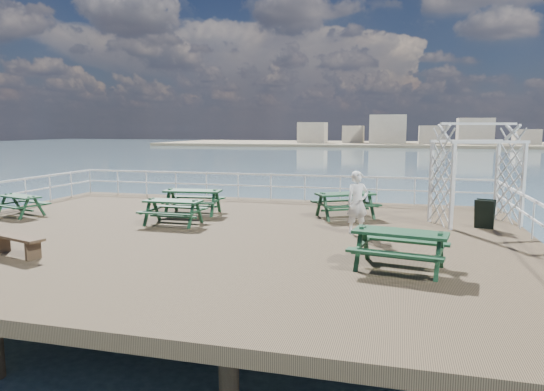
{
  "coord_description": "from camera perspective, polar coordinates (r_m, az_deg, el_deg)",
  "views": [
    {
      "loc": [
        5.24,
        -12.99,
        3.0
      ],
      "look_at": [
        1.77,
        0.27,
        1.1
      ],
      "focal_mm": 32.0,
      "sensor_mm": 36.0,
      "label": 1
    }
  ],
  "objects": [
    {
      "name": "sandwich_board",
      "position": [
        15.93,
        23.72,
        -2.04
      ],
      "size": [
        0.65,
        0.56,
        0.9
      ],
      "rotation": [
        0.0,
        0.0,
        -0.33
      ],
      "color": "black",
      "rests_on": "ground"
    },
    {
      "name": "picnic_table_c",
      "position": [
        16.58,
        8.62,
        -0.5
      ],
      "size": [
        2.47,
        2.33,
        0.95
      ],
      "rotation": [
        0.0,
        0.0,
        0.52
      ],
      "color": "#153C22",
      "rests_on": "ground"
    },
    {
      "name": "picnic_table_d",
      "position": [
        17.34,
        -9.3,
        -0.12
      ],
      "size": [
        2.12,
        1.77,
        0.96
      ],
      "rotation": [
        0.0,
        0.0,
        0.09
      ],
      "color": "#153C22",
      "rests_on": "ground"
    },
    {
      "name": "railing",
      "position": [
        16.58,
        -4.14,
        0.5
      ],
      "size": [
        17.77,
        13.76,
        1.1
      ],
      "color": "white",
      "rests_on": "ground"
    },
    {
      "name": "picnic_table_a",
      "position": [
        18.92,
        -27.54,
        -0.59
      ],
      "size": [
        1.93,
        1.72,
        0.79
      ],
      "rotation": [
        0.0,
        0.0,
        -0.3
      ],
      "color": "#153C22",
      "rests_on": "ground"
    },
    {
      "name": "picnic_table_e",
      "position": [
        10.72,
        14.82,
        -5.28
      ],
      "size": [
        2.19,
        1.88,
        0.95
      ],
      "rotation": [
        0.0,
        0.0,
        -0.17
      ],
      "color": "#153C22",
      "rests_on": "ground"
    },
    {
      "name": "person",
      "position": [
        14.03,
        10.03,
        -0.83
      ],
      "size": [
        0.79,
        0.71,
        1.8
      ],
      "primitive_type": "imported",
      "rotation": [
        0.0,
        0.0,
        0.54
      ],
      "color": "white",
      "rests_on": "ground"
    },
    {
      "name": "ground",
      "position": [
        14.36,
        -7.14,
        -4.84
      ],
      "size": [
        18.0,
        14.0,
        0.3
      ],
      "primitive_type": "cube",
      "color": "brown",
      "rests_on": "ground"
    },
    {
      "name": "picnic_table_b",
      "position": [
        15.54,
        -11.56,
        -1.31
      ],
      "size": [
        1.8,
        1.45,
        0.87
      ],
      "rotation": [
        0.0,
        0.0,
        -0.01
      ],
      "color": "#153C22",
      "rests_on": "ground"
    },
    {
      "name": "sea_backdrop",
      "position": [
        147.28,
        17.6,
        6.16
      ],
      "size": [
        300.0,
        300.0,
        9.2
      ],
      "color": "#3B5363",
      "rests_on": "ground"
    },
    {
      "name": "trellis_arbor",
      "position": [
        16.42,
        22.87,
        1.73
      ],
      "size": [
        2.9,
        2.31,
        3.18
      ],
      "rotation": [
        0.0,
        0.0,
        0.43
      ],
      "color": "white",
      "rests_on": "ground"
    },
    {
      "name": "flat_bench_near",
      "position": [
        12.99,
        -27.82,
        -4.74
      ],
      "size": [
        1.74,
        0.88,
        0.49
      ],
      "rotation": [
        0.0,
        0.0,
        -0.3
      ],
      "color": "brown",
      "rests_on": "ground"
    }
  ]
}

